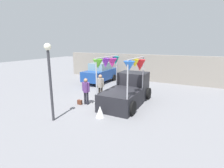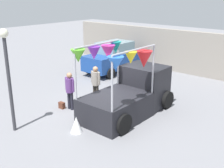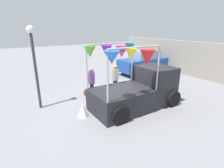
% 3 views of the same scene
% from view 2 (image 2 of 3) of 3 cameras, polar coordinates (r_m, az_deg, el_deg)
% --- Properties ---
extents(ground_plane, '(60.00, 60.00, 0.00)m').
position_cam_2_polar(ground_plane, '(11.95, -1.00, -5.46)').
color(ground_plane, slate).
extents(vendor_truck, '(2.50, 4.12, 2.94)m').
position_cam_2_polar(vendor_truck, '(11.54, 3.81, -1.50)').
color(vendor_truck, black).
rests_on(vendor_truck, ground).
extents(parked_car, '(1.88, 4.00, 1.88)m').
position_cam_2_polar(parked_car, '(17.51, 0.34, 5.50)').
color(parked_car, navy).
rests_on(parked_car, ground).
extents(person_customer, '(0.53, 0.34, 1.63)m').
position_cam_2_polar(person_customer, '(11.90, -8.57, -0.71)').
color(person_customer, black).
rests_on(person_customer, ground).
extents(person_vendor, '(0.53, 0.34, 1.66)m').
position_cam_2_polar(person_vendor, '(12.64, -3.35, 0.69)').
color(person_vendor, '#2D2823').
rests_on(person_vendor, ground).
extents(handbag, '(0.28, 0.16, 0.28)m').
position_cam_2_polar(handbag, '(12.33, -10.16, -4.29)').
color(handbag, '#592D1E').
rests_on(handbag, ground).
extents(street_lamp, '(0.32, 0.32, 3.68)m').
position_cam_2_polar(street_lamp, '(10.15, -20.51, 3.50)').
color(street_lamp, '#333338').
rests_on(street_lamp, ground).
extents(brick_boundary_wall, '(18.00, 0.36, 2.60)m').
position_cam_2_polar(brick_boundary_wall, '(17.70, 15.45, 6.15)').
color(brick_boundary_wall, gray).
rests_on(brick_boundary_wall, ground).
extents(folded_kite_bundle_white, '(0.47, 0.47, 0.60)m').
position_cam_2_polar(folded_kite_bundle_white, '(10.17, -7.25, -8.18)').
color(folded_kite_bundle_white, white).
rests_on(folded_kite_bundle_white, ground).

